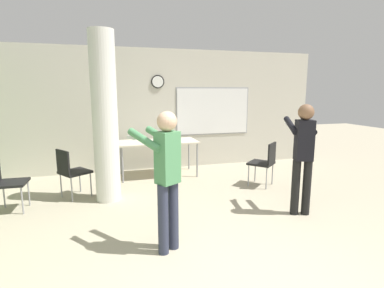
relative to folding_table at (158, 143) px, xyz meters
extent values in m
cube|color=beige|center=(0.12, 0.68, 0.68)|extent=(8.00, 0.12, 2.80)
cylinder|color=black|center=(0.12, 0.60, 1.33)|extent=(0.30, 0.03, 0.30)
cylinder|color=white|center=(0.12, 0.59, 1.33)|extent=(0.26, 0.01, 0.25)
cube|color=#99999E|center=(1.48, 0.62, 0.63)|extent=(1.87, 0.01, 1.16)
cube|color=white|center=(1.48, 0.61, 0.63)|extent=(1.81, 0.02, 1.10)
cylinder|color=silver|center=(-1.07, -1.23, 0.68)|extent=(0.41, 0.41, 2.80)
cube|color=beige|center=(0.00, 0.00, 0.03)|extent=(1.69, 0.80, 0.03)
cylinder|color=gray|center=(-0.79, -0.34, -0.35)|extent=(0.04, 0.04, 0.74)
cylinder|color=gray|center=(0.79, -0.34, -0.35)|extent=(0.04, 0.04, 0.74)
cylinder|color=gray|center=(-0.79, 0.34, -0.35)|extent=(0.04, 0.04, 0.74)
cylinder|color=gray|center=(0.79, 0.34, -0.35)|extent=(0.04, 0.04, 0.74)
cylinder|color=black|center=(-0.03, 0.02, 0.13)|extent=(0.07, 0.07, 0.16)
cylinder|color=black|center=(-0.03, 0.02, 0.24)|extent=(0.03, 0.03, 0.07)
cube|color=black|center=(-2.51, -1.34, -0.27)|extent=(0.45, 0.45, 0.04)
cylinder|color=#99999E|center=(-2.33, -1.52, -0.51)|extent=(0.02, 0.02, 0.43)
cylinder|color=#99999E|center=(-2.32, -1.16, -0.51)|extent=(0.02, 0.02, 0.43)
cylinder|color=#99999E|center=(-2.68, -1.15, -0.51)|extent=(0.02, 0.02, 0.43)
cube|color=black|center=(1.82, -1.25, -0.27)|extent=(0.62, 0.62, 0.04)
cube|color=black|center=(1.95, -1.40, -0.05)|extent=(0.32, 0.28, 0.40)
cylinder|color=#99999E|center=(1.83, -1.00, -0.51)|extent=(0.02, 0.02, 0.43)
cylinder|color=#99999E|center=(1.56, -1.23, -0.51)|extent=(0.02, 0.02, 0.43)
cylinder|color=#99999E|center=(2.07, -1.26, -0.51)|extent=(0.02, 0.02, 0.43)
cylinder|color=#99999E|center=(1.80, -1.50, -0.51)|extent=(0.02, 0.02, 0.43)
cube|color=black|center=(-1.62, -0.94, -0.27)|extent=(0.61, 0.61, 0.04)
cube|color=black|center=(-1.79, -1.06, -0.05)|extent=(0.25, 0.34, 0.40)
cylinder|color=#99999E|center=(-1.37, -0.99, -0.51)|extent=(0.02, 0.02, 0.43)
cylinder|color=#99999E|center=(-1.58, -0.69, -0.51)|extent=(0.02, 0.02, 0.43)
cylinder|color=#99999E|center=(-1.67, -1.19, -0.51)|extent=(0.02, 0.02, 0.43)
cylinder|color=#99999E|center=(-1.87, -0.90, -0.51)|extent=(0.02, 0.02, 0.43)
cylinder|color=black|center=(1.78, -2.69, -0.30)|extent=(0.12, 0.12, 0.84)
cylinder|color=black|center=(1.63, -2.64, -0.30)|extent=(0.12, 0.12, 0.84)
cube|color=black|center=(1.71, -2.67, 0.42)|extent=(0.29, 0.26, 0.59)
sphere|color=brown|center=(1.71, -2.67, 0.83)|extent=(0.23, 0.23, 0.23)
cylinder|color=black|center=(1.91, -2.48, 0.61)|extent=(0.24, 0.53, 0.24)
cylinder|color=black|center=(1.65, -2.40, 0.61)|extent=(0.24, 0.53, 0.24)
cube|color=white|center=(1.72, -2.18, 0.61)|extent=(0.07, 0.13, 0.04)
cylinder|color=#2D3347|center=(-0.35, -3.12, -0.31)|extent=(0.12, 0.12, 0.82)
cylinder|color=#2D3347|center=(-0.49, -3.20, -0.31)|extent=(0.12, 0.12, 0.82)
cube|color=#4C8C59|center=(-0.42, -3.16, 0.40)|extent=(0.30, 0.29, 0.58)
sphere|color=#D8AD8C|center=(-0.42, -3.16, 0.80)|extent=(0.22, 0.22, 0.22)
cylinder|color=#4C8C59|center=(-0.43, -2.89, 0.58)|extent=(0.35, 0.48, 0.23)
cylinder|color=#4C8C59|center=(-0.66, -3.03, 0.58)|extent=(0.35, 0.48, 0.23)
cube|color=white|center=(-0.78, -2.83, 0.59)|extent=(0.10, 0.13, 0.04)
camera|label=1|loc=(-1.05, -6.35, 1.13)|focal=28.00mm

